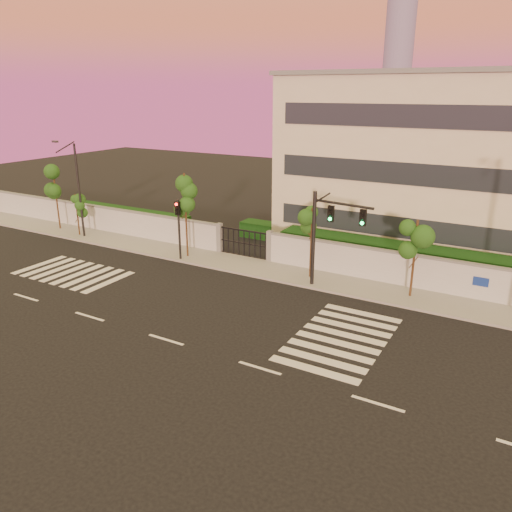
{
  "coord_description": "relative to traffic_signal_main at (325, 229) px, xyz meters",
  "views": [
    {
      "loc": [
        13.91,
        -15.89,
        11.02
      ],
      "look_at": [
        1.38,
        6.0,
        2.59
      ],
      "focal_mm": 35.0,
      "sensor_mm": 36.0,
      "label": 1
    }
  ],
  "objects": [
    {
      "name": "streetlight_west",
      "position": [
        -20.26,
        0.31,
        0.52
      ],
      "size": [
        0.45,
        1.83,
        7.6
      ],
      "color": "black",
      "rests_on": "ground"
    },
    {
      "name": "sidewalk",
      "position": [
        -3.88,
        1.01,
        -3.51
      ],
      "size": [
        60.0,
        3.0,
        0.15
      ],
      "primitive_type": "cube",
      "color": "gray",
      "rests_on": "ground"
    },
    {
      "name": "street_tree_c",
      "position": [
        -10.22,
        0.57,
        0.71
      ],
      "size": [
        1.55,
        1.23,
        5.85
      ],
      "color": "#382314",
      "rests_on": "ground"
    },
    {
      "name": "hedge_row",
      "position": [
        -2.71,
        5.24,
        -2.76
      ],
      "size": [
        41.0,
        4.25,
        1.8
      ],
      "color": "#12350F",
      "rests_on": "ground"
    },
    {
      "name": "road_markings",
      "position": [
        -5.46,
        -5.74,
        -3.57
      ],
      "size": [
        57.0,
        7.62,
        0.02
      ],
      "color": "silver",
      "rests_on": "ground"
    },
    {
      "name": "street_tree_b",
      "position": [
        -20.9,
        0.6,
        -1.09
      ],
      "size": [
        1.34,
        1.07,
        3.38
      ],
      "color": "#382314",
      "rests_on": "ground"
    },
    {
      "name": "ground",
      "position": [
        -3.88,
        -9.49,
        -3.58
      ],
      "size": [
        120.0,
        120.0,
        0.0
      ],
      "primitive_type": "plane",
      "color": "black",
      "rests_on": "ground"
    },
    {
      "name": "traffic_signal_secondary",
      "position": [
        -10.3,
        -0.19,
        -0.91
      ],
      "size": [
        0.33,
        0.33,
        4.21
      ],
      "rotation": [
        0.0,
        0.0,
        -0.25
      ],
      "color": "black",
      "rests_on": "ground"
    },
    {
      "name": "perimeter_wall",
      "position": [
        -3.77,
        2.51,
        -2.51
      ],
      "size": [
        60.0,
        0.36,
        2.2
      ],
      "color": "#B2B4B9",
      "rests_on": "ground"
    },
    {
      "name": "street_tree_d",
      "position": [
        -1.27,
        1.07,
        -0.31
      ],
      "size": [
        1.42,
        1.13,
        4.45
      ],
      "color": "#382314",
      "rests_on": "ground"
    },
    {
      "name": "street_tree_a",
      "position": [
        -23.76,
        1.12,
        0.38
      ],
      "size": [
        1.52,
        1.21,
        5.38
      ],
      "color": "#382314",
      "rests_on": "ground"
    },
    {
      "name": "traffic_signal_main",
      "position": [
        0.0,
        0.0,
        0.0
      ],
      "size": [
        3.57,
        0.68,
        5.67
      ],
      "rotation": [
        0.0,
        0.0,
        -0.15
      ],
      "color": "black",
      "rests_on": "ground"
    },
    {
      "name": "institutional_building",
      "position": [
        5.12,
        12.49,
        2.57
      ],
      "size": [
        24.4,
        12.4,
        12.25
      ],
      "color": "beige",
      "rests_on": "ground"
    },
    {
      "name": "street_tree_e",
      "position": [
        4.78,
        1.09,
        -0.27
      ],
      "size": [
        1.58,
        1.26,
        4.49
      ],
      "color": "#382314",
      "rests_on": "ground"
    }
  ]
}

